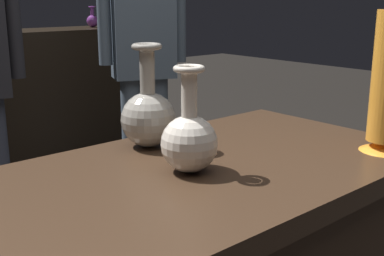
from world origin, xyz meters
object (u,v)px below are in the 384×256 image
Objects in this scene: vase_centerpiece at (189,139)px; visitor_near_right at (143,50)px; vase_tall_behind at (148,115)px; shelf_vase_far_right at (93,20)px.

vase_centerpiece is 0.16× the size of visitor_near_right.
visitor_near_right is at bearing 57.88° from vase_centerpiece.
vase_tall_behind is 2.25m from shelf_vase_far_right.
vase_tall_behind is (0.05, 0.22, 0.01)m from vase_centerpiece.
vase_centerpiece is at bearing -115.48° from shelf_vase_far_right.
visitor_near_right is (0.80, 1.13, 0.03)m from vase_tall_behind.
vase_centerpiece is 0.89× the size of vase_tall_behind.
shelf_vase_far_right reaches higher than vase_tall_behind.
shelf_vase_far_right is at bearing 64.52° from vase_centerpiece.
vase_tall_behind is 0.17× the size of visitor_near_right.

